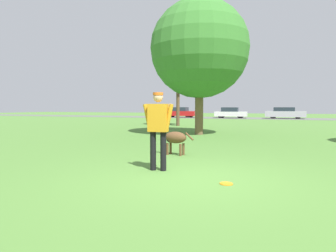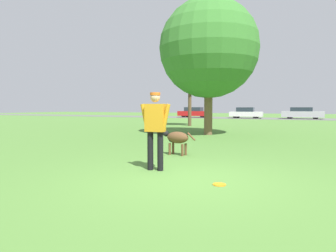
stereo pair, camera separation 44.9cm
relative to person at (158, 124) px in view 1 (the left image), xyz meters
The scene contains 10 objects.
ground_plane 1.44m from the person, 26.56° to the right, with size 120.00×120.00×0.00m, color #4C7A33.
far_road_strip 31.59m from the person, 88.33° to the left, with size 120.00×6.00×0.01m.
person is the anchor object (origin of this frame).
dog 2.21m from the person, 100.64° to the left, with size 1.07×0.43×0.68m.
frisbee 1.98m from the person, 21.66° to the right, with size 0.24×0.24×0.02m.
tree_far_left 15.73m from the person, 107.77° to the left, with size 2.65×2.65×5.63m.
tree_mid_center 9.24m from the person, 99.51° to the left, with size 4.85×4.85×6.65m.
parked_car_red 33.14m from the person, 108.19° to the left, with size 4.27×1.83×1.34m.
parked_car_white 31.50m from the person, 96.63° to the left, with size 3.92×1.88×1.33m.
parked_car_silver 31.87m from the person, 85.26° to the left, with size 4.51×1.85×1.34m.
Camera 1 is at (1.61, -5.46, 1.38)m, focal length 32.00 mm.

